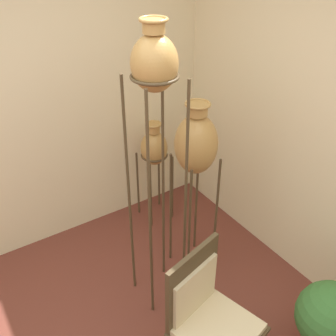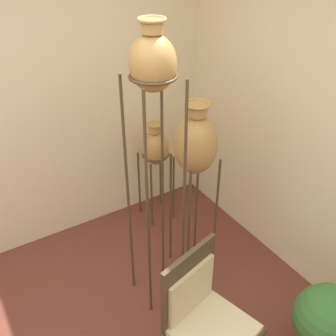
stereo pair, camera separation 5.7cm
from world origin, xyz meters
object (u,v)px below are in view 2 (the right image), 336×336
vase_stand_short (155,149)px  chair (204,314)px  potted_plant (327,325)px  vase_stand_tall (153,77)px  vase_stand_medium (196,146)px

vase_stand_short → chair: 1.69m
chair → potted_plant: 0.83m
chair → potted_plant: chair is taller
vase_stand_tall → potted_plant: bearing=-60.5°
vase_stand_medium → potted_plant: vase_stand_medium is taller
vase_stand_medium → vase_stand_short: bearing=83.8°
vase_stand_tall → chair: size_ratio=2.15×
vase_stand_medium → vase_stand_short: vase_stand_medium is taller
vase_stand_tall → potted_plant: 1.90m
vase_stand_tall → vase_stand_medium: size_ratio=1.41×
vase_stand_medium → potted_plant: (0.21, -1.21, -0.80)m
vase_stand_tall → vase_stand_short: vase_stand_tall is taller
vase_stand_short → potted_plant: size_ratio=1.60×
vase_stand_medium → potted_plant: 1.46m
chair → vase_stand_short: bearing=54.7°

